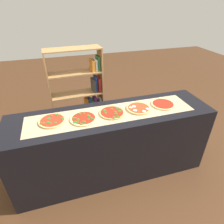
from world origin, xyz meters
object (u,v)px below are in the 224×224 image
(pizza_plain_4, at_px, (163,104))
(pizza_spinach_1, at_px, (84,118))
(pizza_spinach_0, at_px, (52,121))
(pizza_spinach_2, at_px, (112,113))
(pizza_mozzarella_3, at_px, (139,108))
(bookshelf, at_px, (85,96))

(pizza_plain_4, bearing_deg, pizza_spinach_1, -177.97)
(pizza_spinach_0, relative_size, pizza_plain_4, 0.99)
(pizza_spinach_2, relative_size, pizza_mozzarella_3, 1.01)
(pizza_spinach_2, relative_size, pizza_plain_4, 1.01)
(pizza_plain_4, height_order, bookshelf, bookshelf)
(pizza_plain_4, relative_size, bookshelf, 0.20)
(pizza_spinach_1, relative_size, pizza_mozzarella_3, 1.05)
(pizza_spinach_1, height_order, pizza_mozzarella_3, pizza_mozzarella_3)
(pizza_spinach_1, bearing_deg, pizza_spinach_2, 4.02)
(pizza_spinach_1, bearing_deg, pizza_mozzarella_3, 1.97)
(pizza_spinach_0, distance_m, pizza_plain_4, 1.31)
(pizza_spinach_2, xyz_separation_m, pizza_mozzarella_3, (0.33, -0.00, 0.00))
(pizza_spinach_2, bearing_deg, pizza_spinach_0, 177.49)
(pizza_spinach_2, height_order, pizza_plain_4, pizza_spinach_2)
(pizza_mozzarella_3, bearing_deg, bookshelf, 114.74)
(pizza_spinach_0, bearing_deg, pizza_plain_4, -0.75)
(pizza_mozzarella_3, relative_size, bookshelf, 0.20)
(pizza_mozzarella_3, height_order, pizza_plain_4, pizza_mozzarella_3)
(pizza_spinach_0, bearing_deg, pizza_spinach_1, -9.03)
(pizza_spinach_0, xyz_separation_m, pizza_spinach_2, (0.66, -0.03, -0.00))
(pizza_spinach_2, xyz_separation_m, bookshelf, (-0.16, 1.05, -0.28))
(pizza_spinach_0, relative_size, pizza_mozzarella_3, 0.99)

